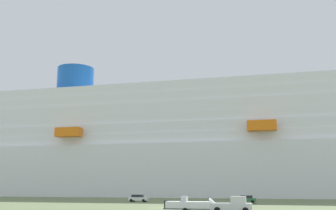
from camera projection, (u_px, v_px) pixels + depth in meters
name	position (u px, v px, depth m)	size (l,w,h in m)	color
ground_plane	(201.00, 201.00, 96.15)	(600.00, 600.00, 0.00)	#66754C
cruise_ship	(187.00, 151.00, 136.02)	(299.89, 51.37, 55.35)	white
pickup_truck	(233.00, 205.00, 55.27)	(5.71, 2.55, 2.20)	silver
small_boat_on_trailer	(194.00, 205.00, 56.50)	(8.72, 2.56, 2.15)	#595960
parked_car_white_van	(138.00, 198.00, 90.16)	(4.40, 2.28, 1.58)	white
parked_car_green_wagon	(246.00, 199.00, 83.69)	(4.40, 2.37, 1.58)	#2D723F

